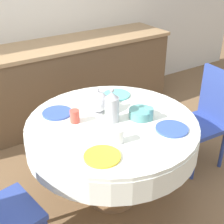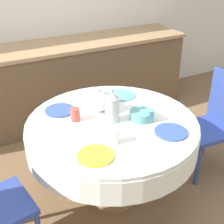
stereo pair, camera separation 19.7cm
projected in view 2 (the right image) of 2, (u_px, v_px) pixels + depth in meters
ground_plane at (112, 194)px, 2.69m from camera, size 12.00×12.00×0.00m
wall_back at (37, 4)px, 3.46m from camera, size 7.00×0.05×2.60m
kitchen_counter at (53, 84)px, 3.60m from camera, size 3.24×0.64×0.92m
dining_table at (112, 135)px, 2.39m from camera, size 1.30×1.30×0.73m
chair_left at (214, 120)px, 2.79m from camera, size 0.43×0.43×0.93m
plate_near_left at (95, 156)px, 1.95m from camera, size 0.23×0.23×0.01m
cup_near_left at (114, 136)px, 2.07m from camera, size 0.07×0.07×0.10m
plate_near_right at (171, 132)px, 2.19m from camera, size 0.23×0.23×0.01m
cup_near_right at (149, 116)px, 2.31m from camera, size 0.07×0.07×0.10m
plate_far_left at (60, 110)px, 2.47m from camera, size 0.23×0.23×0.01m
cup_far_left at (75, 114)px, 2.32m from camera, size 0.07×0.07×0.10m
plate_far_right at (121, 95)px, 2.71m from camera, size 0.23×0.23×0.01m
cup_far_right at (107, 99)px, 2.55m from camera, size 0.07×0.07×0.10m
coffee_carafe at (112, 107)px, 2.29m from camera, size 0.11×0.11×0.27m
teapot at (99, 101)px, 2.42m from camera, size 0.23×0.17×0.21m
fruit_bowl at (142, 115)px, 2.35m from camera, size 0.18×0.18×0.07m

